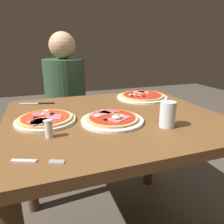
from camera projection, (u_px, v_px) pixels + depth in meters
dining_table at (113, 139)px, 1.06m from camera, size 1.00×0.88×0.76m
pizza_foreground at (112, 119)px, 0.92m from camera, size 0.28×0.28×0.05m
pizza_across_left at (142, 96)px, 1.33m from camera, size 0.31×0.31×0.03m
pizza_across_right at (45, 119)px, 0.92m from camera, size 0.26×0.26×0.03m
water_glass_near at (167, 116)px, 0.86m from camera, size 0.07×0.07×0.11m
fork at (33, 161)px, 0.61m from camera, size 0.15×0.07×0.00m
knife at (39, 103)px, 1.20m from camera, size 0.19×0.07×0.01m
salt_shaker at (49, 129)px, 0.76m from camera, size 0.03×0.03×0.07m
diner_person at (67, 111)px, 1.73m from camera, size 0.32×0.32×1.18m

